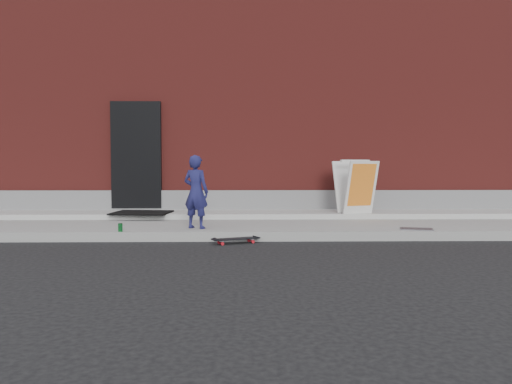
{
  "coord_description": "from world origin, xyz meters",
  "views": [
    {
      "loc": [
        -0.27,
        -7.65,
        1.17
      ],
      "look_at": [
        -0.11,
        0.8,
        0.73
      ],
      "focal_mm": 35.0,
      "sensor_mm": 36.0,
      "label": 1
    }
  ],
  "objects_px": {
    "skateboard": "(236,239)",
    "pizza_sign": "(356,187)",
    "soda_can": "(120,228)",
    "child": "(196,192)"
  },
  "relations": [
    {
      "from": "soda_can",
      "to": "pizza_sign",
      "type": "bearing_deg",
      "value": 25.0
    },
    {
      "from": "soda_can",
      "to": "child",
      "type": "bearing_deg",
      "value": 18.8
    },
    {
      "from": "skateboard",
      "to": "pizza_sign",
      "type": "bearing_deg",
      "value": 43.42
    },
    {
      "from": "soda_can",
      "to": "skateboard",
      "type": "bearing_deg",
      "value": -8.12
    },
    {
      "from": "child",
      "to": "skateboard",
      "type": "xyz_separation_m",
      "value": [
        0.66,
        -0.64,
        -0.68
      ]
    },
    {
      "from": "skateboard",
      "to": "child",
      "type": "bearing_deg",
      "value": 135.84
    },
    {
      "from": "pizza_sign",
      "to": "soda_can",
      "type": "height_order",
      "value": "pizza_sign"
    },
    {
      "from": "skateboard",
      "to": "pizza_sign",
      "type": "distance_m",
      "value": 3.22
    },
    {
      "from": "child",
      "to": "soda_can",
      "type": "bearing_deg",
      "value": 43.75
    },
    {
      "from": "skateboard",
      "to": "pizza_sign",
      "type": "xyz_separation_m",
      "value": [
        2.28,
        2.16,
        0.7
      ]
    }
  ]
}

